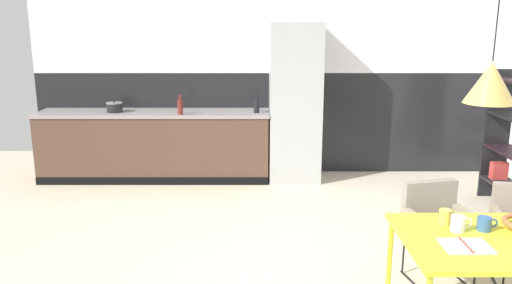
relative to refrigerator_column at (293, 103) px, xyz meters
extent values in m
cube|color=black|center=(-0.20, 0.36, -0.33)|extent=(6.58, 0.12, 1.38)
cube|color=white|center=(-0.20, 0.36, 1.05)|extent=(6.58, 0.12, 1.38)
cube|color=brown|center=(-1.85, 0.00, -0.59)|extent=(2.99, 0.60, 0.87)
cube|color=gray|center=(-1.85, 0.00, -0.13)|extent=(3.02, 0.63, 0.04)
cube|color=black|center=(-1.85, -0.30, -0.97)|extent=(2.99, 0.01, 0.10)
cube|color=#ADAFB2|center=(0.00, 0.00, 0.00)|extent=(0.66, 0.60, 2.04)
cylinder|color=yellow|center=(0.43, -3.24, -0.66)|extent=(0.04, 0.04, 0.72)
cube|color=gray|center=(1.39, -2.81, -0.50)|extent=(0.12, 0.42, 0.14)
cylinder|color=black|center=(1.37, -3.00, -0.83)|extent=(0.02, 0.02, 0.39)
cylinder|color=black|center=(1.44, -2.63, -0.83)|extent=(0.02, 0.02, 0.39)
cylinder|color=black|center=(1.41, -2.81, -1.01)|extent=(0.09, 0.41, 0.02)
cube|color=gray|center=(0.95, -2.80, -0.60)|extent=(0.57, 0.55, 0.06)
cube|color=gray|center=(0.90, -2.60, -0.40)|extent=(0.46, 0.18, 0.34)
cube|color=gray|center=(1.16, -2.75, -0.50)|extent=(0.14, 0.42, 0.14)
cube|color=gray|center=(0.73, -2.85, -0.50)|extent=(0.14, 0.42, 0.14)
cylinder|color=black|center=(1.18, -2.94, -0.83)|extent=(0.02, 0.02, 0.39)
cylinder|color=black|center=(0.79, -3.03, -0.83)|extent=(0.02, 0.02, 0.39)
cylinder|color=black|center=(1.10, -2.57, -0.83)|extent=(0.02, 0.02, 0.39)
cylinder|color=black|center=(0.71, -2.66, -0.83)|extent=(0.02, 0.02, 0.39)
cylinder|color=black|center=(1.14, -2.76, -1.01)|extent=(0.10, 0.41, 0.02)
cylinder|color=black|center=(0.75, -2.84, -1.01)|extent=(0.10, 0.41, 0.02)
cube|color=white|center=(0.65, -3.75, -0.27)|extent=(0.14, 0.21, 0.01)
cube|color=white|center=(0.79, -3.75, -0.27)|extent=(0.14, 0.21, 0.01)
cube|color=#B73833|center=(0.72, -3.75, -0.26)|extent=(0.01, 0.22, 0.00)
cylinder|color=#335B93|center=(0.94, -3.50, -0.23)|extent=(0.09, 0.09, 0.09)
torus|color=#335B93|center=(0.99, -3.50, -0.23)|extent=(0.06, 0.01, 0.06)
cylinder|color=white|center=(0.76, -3.51, -0.23)|extent=(0.09, 0.09, 0.10)
torus|color=white|center=(0.82, -3.51, -0.22)|extent=(0.07, 0.01, 0.07)
cylinder|color=gold|center=(0.73, -3.40, -0.23)|extent=(0.08, 0.08, 0.10)
torus|color=gold|center=(0.78, -3.40, -0.22)|extent=(0.07, 0.01, 0.07)
cylinder|color=black|center=(-2.34, -0.04, -0.06)|extent=(0.20, 0.20, 0.11)
cylinder|color=gray|center=(-2.34, -0.04, 0.01)|extent=(0.21, 0.21, 0.01)
sphere|color=black|center=(-2.34, -0.04, 0.02)|extent=(0.02, 0.02, 0.02)
cylinder|color=maroon|center=(-1.46, -0.21, -0.02)|extent=(0.07, 0.07, 0.18)
cylinder|color=maroon|center=(-1.46, -0.21, 0.10)|extent=(0.03, 0.03, 0.06)
cylinder|color=black|center=(-0.50, -0.09, -0.02)|extent=(0.07, 0.07, 0.19)
cylinder|color=black|center=(-0.50, -0.09, 0.10)|extent=(0.03, 0.03, 0.07)
cube|color=black|center=(2.32, -0.72, -0.26)|extent=(0.30, 0.03, 1.52)
cube|color=black|center=(2.32, -1.21, -0.77)|extent=(0.30, 0.96, 0.02)
cube|color=#B73833|center=(2.32, -0.87, -0.66)|extent=(0.18, 0.10, 0.20)
cone|color=tan|center=(0.84, -3.58, 0.67)|extent=(0.29, 0.29, 0.24)
camera|label=1|loc=(-0.51, -6.45, 0.99)|focal=35.12mm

